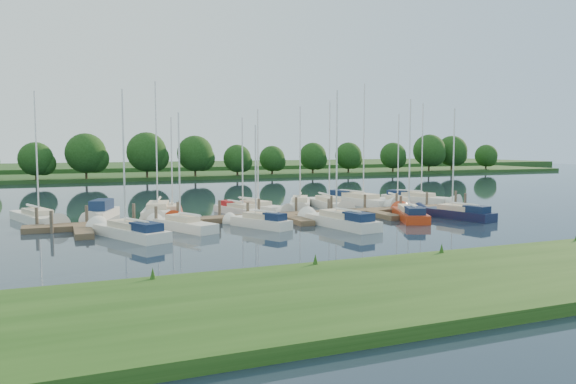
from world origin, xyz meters
name	(u,v)px	position (x,y,z in m)	size (l,w,h in m)	color
ground	(326,232)	(0.00, 0.00, 0.00)	(260.00, 260.00, 0.00)	#182430
near_bank	(485,278)	(0.00, -16.00, 0.25)	(90.00, 10.00, 0.50)	#1B4012
dock	(287,217)	(0.00, 7.31, 0.20)	(40.00, 6.00, 0.40)	brown
mooring_pilings	(282,211)	(0.00, 8.43, 0.60)	(38.24, 2.84, 2.00)	#473D33
far_shore	(153,175)	(0.00, 75.00, 0.30)	(180.00, 30.00, 0.60)	#1F431A
distant_hill	(136,167)	(0.00, 100.00, 0.70)	(220.00, 40.00, 1.40)	#2C4F22
treeline	(140,156)	(-4.14, 62.13, 4.21)	(146.83, 10.22, 8.28)	#38281C
sailboat_n_0	(38,219)	(-19.02, 13.01, 0.27)	(4.23, 8.43, 10.73)	silver
motorboat	(101,214)	(-14.18, 13.89, 0.39)	(3.37, 5.92, 1.95)	silver
sailboat_n_2	(158,213)	(-9.59, 13.05, 0.28)	(4.06, 9.43, 11.95)	silver
sailboat_n_3	(173,213)	(-8.41, 12.72, 0.27)	(2.61, 6.94, 8.83)	#B22F10
sailboat_n_4	(240,211)	(-2.55, 11.86, 0.31)	(3.22, 6.96, 8.86)	silver
sailboat_n_5	(256,209)	(-0.58, 13.18, 0.27)	(4.25, 7.52, 9.75)	silver
sailboat_n_6	(300,206)	(4.11, 13.82, 0.28)	(4.59, 7.72, 10.22)	silver
sailboat_n_7	(328,205)	(7.01, 13.53, 0.27)	(2.74, 8.56, 10.81)	silver
sailboat_n_8	(360,201)	(11.43, 14.98, 0.32)	(4.31, 10.23, 12.76)	silver
sailboat_n_9	(397,205)	(13.35, 11.19, 0.28)	(3.20, 7.46, 9.53)	silver
sailboat_n_10	(418,199)	(18.11, 14.33, 0.32)	(5.02, 8.39, 10.88)	silver
sailboat_s_0	(129,233)	(-13.24, 2.86, 0.32)	(4.49, 7.87, 10.25)	silver
sailboat_s_1	(182,226)	(-9.25, 4.78, 0.28)	(3.87, 6.70, 8.87)	silver
sailboat_s_2	(259,223)	(-3.64, 3.83, 0.33)	(3.60, 5.93, 8.05)	silver
sailboat_s_3	(340,222)	(2.05, 1.75, 0.34)	(3.04, 8.37, 10.67)	silver
sailboat_s_4	(410,215)	(9.47, 3.42, 0.33)	(4.59, 7.92, 10.34)	#B22F10
sailboat_s_5	(456,214)	(13.38, 2.33, 0.33)	(3.22, 7.47, 9.57)	#101837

